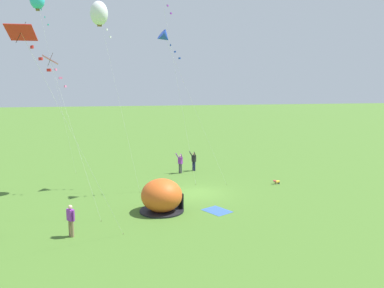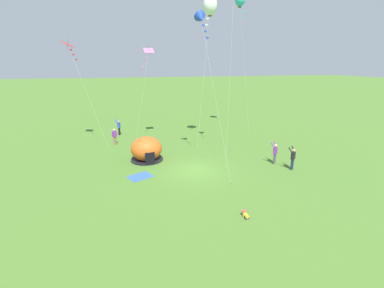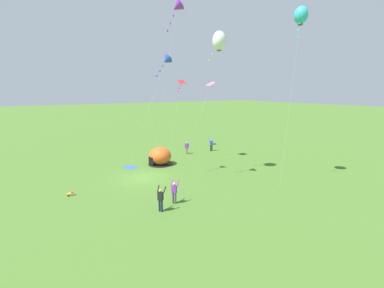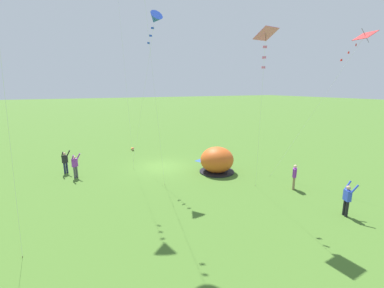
{
  "view_description": "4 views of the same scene",
  "coord_description": "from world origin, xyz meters",
  "px_view_note": "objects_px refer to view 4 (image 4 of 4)",
  "views": [
    {
      "loc": [
        -26.09,
        7.41,
        7.68
      ],
      "look_at": [
        -0.19,
        0.49,
        3.75
      ],
      "focal_mm": 35.0,
      "sensor_mm": 36.0,
      "label": 1
    },
    {
      "loc": [
        -5.03,
        -18.12,
        8.11
      ],
      "look_at": [
        -0.08,
        0.77,
        1.98
      ],
      "focal_mm": 24.0,
      "sensor_mm": 36.0,
      "label": 2
    },
    {
      "loc": [
        23.4,
        -8.96,
        8.66
      ],
      "look_at": [
        0.83,
        5.1,
        3.07
      ],
      "focal_mm": 24.0,
      "sensor_mm": 36.0,
      "label": 3
    },
    {
      "loc": [
        7.08,
        20.35,
        6.79
      ],
      "look_at": [
        -1.69,
        2.48,
        2.35
      ],
      "focal_mm": 24.0,
      "sensor_mm": 36.0,
      "label": 4
    }
  ],
  "objects_px": {
    "popup_tent": "(217,160)",
    "person_near_tent": "(294,176)",
    "person_arms_raised": "(75,165)",
    "person_watching_sky": "(347,198)",
    "kite_red": "(361,40)",
    "kite_pink": "(265,40)",
    "toddler_crawling": "(132,149)",
    "person_flying_kite": "(65,161)",
    "kite_blue": "(155,19)"
  },
  "relations": [
    {
      "from": "popup_tent",
      "to": "person_near_tent",
      "type": "relative_size",
      "value": 1.63
    },
    {
      "from": "person_arms_raised",
      "to": "person_watching_sky",
      "type": "relative_size",
      "value": 1.0
    },
    {
      "from": "person_arms_raised",
      "to": "person_watching_sky",
      "type": "distance_m",
      "value": 18.13
    },
    {
      "from": "person_arms_raised",
      "to": "kite_red",
      "type": "height_order",
      "value": "kite_red"
    },
    {
      "from": "person_near_tent",
      "to": "kite_pink",
      "type": "bearing_deg",
      "value": 12.21
    },
    {
      "from": "toddler_crawling",
      "to": "person_flying_kite",
      "type": "distance_m",
      "value": 8.45
    },
    {
      "from": "person_near_tent",
      "to": "kite_blue",
      "type": "xyz_separation_m",
      "value": [
        7.31,
        -6.54,
        10.38
      ]
    },
    {
      "from": "kite_pink",
      "to": "kite_blue",
      "type": "height_order",
      "value": "kite_blue"
    },
    {
      "from": "person_flying_kite",
      "to": "person_near_tent",
      "type": "bearing_deg",
      "value": 142.96
    },
    {
      "from": "popup_tent",
      "to": "kite_blue",
      "type": "bearing_deg",
      "value": -14.82
    },
    {
      "from": "person_arms_raised",
      "to": "kite_blue",
      "type": "relative_size",
      "value": 0.16
    },
    {
      "from": "person_watching_sky",
      "to": "kite_pink",
      "type": "distance_m",
      "value": 9.36
    },
    {
      "from": "popup_tent",
      "to": "kite_pink",
      "type": "relative_size",
      "value": 0.29
    },
    {
      "from": "toddler_crawling",
      "to": "kite_red",
      "type": "distance_m",
      "value": 22.02
    },
    {
      "from": "kite_pink",
      "to": "person_arms_raised",
      "type": "bearing_deg",
      "value": -46.78
    },
    {
      "from": "toddler_crawling",
      "to": "kite_blue",
      "type": "bearing_deg",
      "value": 89.64
    },
    {
      "from": "person_arms_raised",
      "to": "person_near_tent",
      "type": "relative_size",
      "value": 1.1
    },
    {
      "from": "person_near_tent",
      "to": "kite_pink",
      "type": "height_order",
      "value": "kite_pink"
    },
    {
      "from": "kite_blue",
      "to": "person_flying_kite",
      "type": "bearing_deg",
      "value": -30.89
    },
    {
      "from": "person_watching_sky",
      "to": "toddler_crawling",
      "type": "bearing_deg",
      "value": -70.72
    },
    {
      "from": "person_arms_raised",
      "to": "kite_red",
      "type": "distance_m",
      "value": 21.24
    },
    {
      "from": "person_flying_kite",
      "to": "kite_red",
      "type": "bearing_deg",
      "value": 146.13
    },
    {
      "from": "popup_tent",
      "to": "kite_blue",
      "type": "height_order",
      "value": "kite_blue"
    },
    {
      "from": "person_flying_kite",
      "to": "kite_pink",
      "type": "bearing_deg",
      "value": 131.23
    },
    {
      "from": "person_flying_kite",
      "to": "kite_pink",
      "type": "relative_size",
      "value": 0.19
    },
    {
      "from": "popup_tent",
      "to": "kite_pink",
      "type": "height_order",
      "value": "kite_pink"
    },
    {
      "from": "person_watching_sky",
      "to": "kite_pink",
      "type": "height_order",
      "value": "kite_pink"
    },
    {
      "from": "kite_pink",
      "to": "kite_red",
      "type": "height_order",
      "value": "kite_red"
    },
    {
      "from": "popup_tent",
      "to": "person_near_tent",
      "type": "distance_m",
      "value": 6.04
    },
    {
      "from": "kite_pink",
      "to": "kite_red",
      "type": "bearing_deg",
      "value": 177.8
    },
    {
      "from": "popup_tent",
      "to": "person_arms_raised",
      "type": "height_order",
      "value": "popup_tent"
    },
    {
      "from": "kite_red",
      "to": "kite_pink",
      "type": "bearing_deg",
      "value": -2.2
    },
    {
      "from": "kite_red",
      "to": "kite_blue",
      "type": "distance_m",
      "value": 13.3
    },
    {
      "from": "person_arms_raised",
      "to": "person_near_tent",
      "type": "xyz_separation_m",
      "value": [
        -13.17,
        8.97,
        -0.03
      ]
    },
    {
      "from": "kite_red",
      "to": "person_near_tent",
      "type": "bearing_deg",
      "value": -18.39
    },
    {
      "from": "person_watching_sky",
      "to": "person_flying_kite",
      "type": "distance_m",
      "value": 19.66
    },
    {
      "from": "popup_tent",
      "to": "toddler_crawling",
      "type": "bearing_deg",
      "value": -66.75
    },
    {
      "from": "toddler_crawling",
      "to": "person_near_tent",
      "type": "distance_m",
      "value": 17.28
    },
    {
      "from": "person_flying_kite",
      "to": "kite_red",
      "type": "distance_m",
      "value": 22.48
    },
    {
      "from": "toddler_crawling",
      "to": "person_watching_sky",
      "type": "xyz_separation_m",
      "value": [
        -6.85,
        19.58,
        0.82
      ]
    },
    {
      "from": "popup_tent",
      "to": "kite_blue",
      "type": "xyz_separation_m",
      "value": [
        4.49,
        -1.19,
        10.35
      ]
    },
    {
      "from": "toddler_crawling",
      "to": "popup_tent",
      "type": "bearing_deg",
      "value": 113.25
    },
    {
      "from": "popup_tent",
      "to": "person_watching_sky",
      "type": "relative_size",
      "value": 1.49
    },
    {
      "from": "toddler_crawling",
      "to": "kite_pink",
      "type": "xyz_separation_m",
      "value": [
        -3.31,
        16.52,
        8.93
      ]
    },
    {
      "from": "kite_blue",
      "to": "person_watching_sky",
      "type": "bearing_deg",
      "value": 123.46
    },
    {
      "from": "person_arms_raised",
      "to": "kite_blue",
      "type": "height_order",
      "value": "kite_blue"
    },
    {
      "from": "person_near_tent",
      "to": "person_watching_sky",
      "type": "distance_m",
      "value": 3.93
    },
    {
      "from": "popup_tent",
      "to": "toddler_crawling",
      "type": "xyz_separation_m",
      "value": [
        4.43,
        -10.32,
        -0.82
      ]
    },
    {
      "from": "person_flying_kite",
      "to": "kite_red",
      "type": "xyz_separation_m",
      "value": [
        -17.25,
        11.57,
        8.61
      ]
    },
    {
      "from": "kite_pink",
      "to": "popup_tent",
      "type": "bearing_deg",
      "value": -100.25
    }
  ]
}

